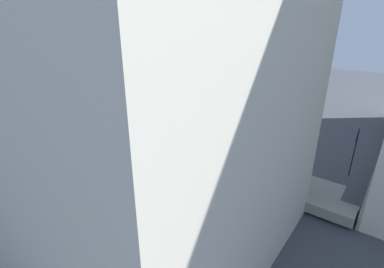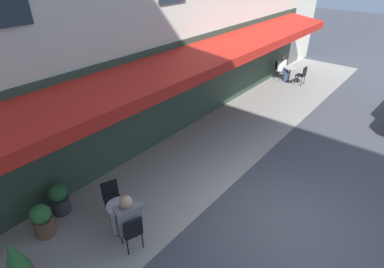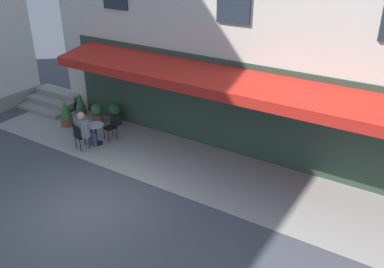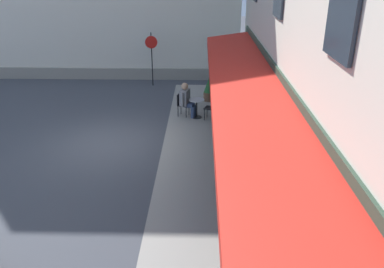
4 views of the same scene
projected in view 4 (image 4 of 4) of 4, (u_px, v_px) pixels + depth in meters
name	position (u px, v px, depth m)	size (l,w,h in m)	color
ground_plane	(110.00, 143.00, 13.11)	(70.00, 70.00, 0.00)	#42444C
sidewalk_cafe_terrace	(213.00, 198.00, 10.06)	(20.50, 3.20, 0.01)	gray
back_alley_steps	(232.00, 83.00, 18.95)	(2.40, 1.75, 0.60)	gray
cafe_table_near_entrance	(197.00, 106.00, 15.14)	(0.60, 0.60, 0.75)	black
cafe_chair_black_corner_left	(181.00, 103.00, 15.30)	(0.50, 0.50, 0.91)	black
cafe_chair_black_back_row	(212.00, 106.00, 14.91)	(0.51, 0.51, 0.91)	black
seated_companion_in_grey	(187.00, 99.00, 15.17)	(0.69, 0.66, 1.37)	navy
no_parking_sign	(152.00, 50.00, 18.65)	(0.11, 0.59, 2.60)	black
potted_plant_entrance_right	(209.00, 90.00, 17.03)	(0.47, 0.47, 1.04)	brown
potted_plant_mid_terrace	(233.00, 88.00, 17.36)	(0.40, 0.40, 0.93)	#4C4C51
potted_plant_under_sign	(227.00, 98.00, 16.24)	(0.45, 0.45, 0.83)	brown
potted_plant_entrance_left	(237.00, 103.00, 15.66)	(0.45, 0.45, 0.84)	#2D2D33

